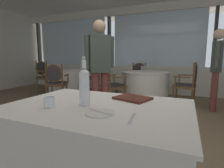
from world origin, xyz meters
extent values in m
plane|color=#756047|center=(0.00, 0.00, 0.00)|extent=(13.05, 13.05, 0.00)
cube|color=silver|center=(0.00, 3.41, 0.42)|extent=(10.04, 0.12, 0.85)
cube|color=silver|center=(0.00, 3.41, 2.59)|extent=(10.04, 0.12, 0.25)
cube|color=silver|center=(-3.15, 3.43, 1.66)|extent=(2.77, 0.02, 1.62)
cube|color=#333338|center=(-4.72, 3.41, 1.66)|extent=(0.08, 0.14, 1.62)
cube|color=silver|center=(0.00, 3.43, 1.66)|extent=(2.77, 0.02, 1.62)
cube|color=#333338|center=(-1.57, 3.41, 1.66)|extent=(0.08, 0.14, 1.62)
cube|color=#333338|center=(1.57, 3.41, 1.66)|extent=(0.08, 0.14, 1.62)
cube|color=white|center=(0.29, -1.05, 0.75)|extent=(1.37, 0.97, 0.02)
cube|color=white|center=(0.29, -1.05, 0.37)|extent=(1.33, 0.94, 0.74)
cylinder|color=silver|center=(0.40, -1.23, 0.76)|extent=(0.19, 0.19, 0.01)
cube|color=silver|center=(0.40, -1.23, 0.77)|extent=(0.19, 0.07, 0.00)
cube|color=silver|center=(0.62, -1.24, 0.76)|extent=(0.04, 0.19, 0.00)
cylinder|color=white|center=(0.20, -1.09, 0.88)|extent=(0.08, 0.08, 0.25)
cone|color=white|center=(0.20, -1.09, 1.02)|extent=(0.08, 0.08, 0.03)
cylinder|color=white|center=(0.20, -1.09, 1.07)|extent=(0.03, 0.03, 0.06)
sphere|color=silver|center=(0.20, -1.09, 1.11)|extent=(0.03, 0.03, 0.03)
cylinder|color=white|center=(0.01, -0.78, 0.76)|extent=(0.06, 0.06, 0.00)
cylinder|color=white|center=(0.01, -0.78, 0.81)|extent=(0.01, 0.01, 0.09)
cone|color=white|center=(0.01, -0.78, 0.91)|extent=(0.09, 0.09, 0.11)
cylinder|color=white|center=(0.00, -1.24, 0.79)|extent=(0.07, 0.07, 0.08)
cube|color=#512319|center=(0.48, -0.77, 0.77)|extent=(0.34, 0.30, 0.02)
cylinder|color=white|center=(-0.06, 2.28, 0.75)|extent=(1.22, 1.22, 0.02)
cylinder|color=white|center=(-0.06, 2.28, 0.37)|extent=(1.18, 1.18, 0.74)
cube|color=brown|center=(0.88, 2.15, 0.44)|extent=(0.52, 0.52, 0.05)
cube|color=#383333|center=(0.88, 2.15, 0.49)|extent=(0.48, 0.48, 0.04)
cylinder|color=brown|center=(0.65, 1.98, 0.21)|extent=(0.04, 0.04, 0.42)
cylinder|color=brown|center=(0.71, 2.37, 0.21)|extent=(0.04, 0.04, 0.42)
cylinder|color=brown|center=(1.05, 1.92, 0.21)|extent=(0.04, 0.04, 0.42)
cylinder|color=brown|center=(1.10, 2.32, 0.21)|extent=(0.04, 0.04, 0.42)
cylinder|color=brown|center=(1.05, 1.92, 0.74)|extent=(0.04, 0.04, 0.54)
cylinder|color=brown|center=(1.10, 2.32, 0.74)|extent=(0.04, 0.04, 0.54)
ellipsoid|color=#383333|center=(1.09, 2.12, 0.76)|extent=(0.10, 0.39, 0.45)
torus|color=brown|center=(1.09, 2.12, 0.76)|extent=(0.09, 0.46, 0.46)
cube|color=brown|center=(0.82, 1.90, 0.69)|extent=(0.37, 0.09, 0.03)
cylinder|color=brown|center=(0.69, 1.92, 0.58)|extent=(0.03, 0.03, 0.22)
cube|color=brown|center=(0.89, 2.40, 0.69)|extent=(0.37, 0.09, 0.03)
cylinder|color=brown|center=(0.75, 2.42, 0.58)|extent=(0.03, 0.03, 0.22)
cube|color=brown|center=(-0.42, 3.16, 0.44)|extent=(0.60, 0.60, 0.05)
cube|color=#383333|center=(-0.42, 3.16, 0.48)|extent=(0.55, 0.55, 0.04)
cylinder|color=brown|center=(-0.16, 3.05, 0.21)|extent=(0.04, 0.04, 0.41)
cylinder|color=brown|center=(-0.53, 2.90, 0.21)|extent=(0.04, 0.04, 0.41)
cylinder|color=brown|center=(-0.31, 3.42, 0.21)|extent=(0.04, 0.04, 0.41)
cylinder|color=brown|center=(-0.68, 3.27, 0.21)|extent=(0.04, 0.04, 0.41)
cylinder|color=brown|center=(-0.31, 3.42, 0.71)|extent=(0.04, 0.04, 0.50)
cylinder|color=brown|center=(-0.68, 3.27, 0.71)|extent=(0.04, 0.04, 0.50)
ellipsoid|color=#383333|center=(-0.50, 3.36, 0.73)|extent=(0.38, 0.19, 0.42)
torus|color=brown|center=(-0.50, 3.36, 0.73)|extent=(0.41, 0.19, 0.43)
cube|color=brown|center=(-0.18, 3.23, 0.68)|extent=(0.17, 0.35, 0.03)
cylinder|color=brown|center=(-0.13, 3.10, 0.57)|extent=(0.03, 0.03, 0.22)
cube|color=brown|center=(-0.64, 3.04, 0.68)|extent=(0.17, 0.35, 0.03)
cylinder|color=brown|center=(-0.59, 2.91, 0.57)|extent=(0.03, 0.03, 0.22)
cube|color=brown|center=(-0.64, 1.53, 0.44)|extent=(0.65, 0.65, 0.05)
cube|color=#383333|center=(-0.64, 1.53, 0.48)|extent=(0.59, 0.59, 0.04)
cylinder|color=brown|center=(-0.68, 1.81, 0.21)|extent=(0.04, 0.04, 0.42)
cylinder|color=brown|center=(-0.36, 1.56, 0.21)|extent=(0.04, 0.04, 0.42)
cylinder|color=brown|center=(-0.93, 1.49, 0.21)|extent=(0.04, 0.04, 0.42)
cylinder|color=brown|center=(-0.61, 1.25, 0.21)|extent=(0.04, 0.04, 0.42)
cylinder|color=brown|center=(-0.93, 1.49, 0.70)|extent=(0.04, 0.04, 0.48)
cylinder|color=brown|center=(-0.61, 1.25, 0.70)|extent=(0.04, 0.04, 0.48)
ellipsoid|color=#383333|center=(-0.78, 1.36, 0.73)|extent=(0.34, 0.28, 0.40)
torus|color=brown|center=(-0.78, 1.36, 0.73)|extent=(0.35, 0.28, 0.41)
cube|color=brown|center=(-0.83, 1.70, 0.69)|extent=(0.25, 0.31, 0.03)
cylinder|color=brown|center=(-0.74, 1.81, 0.58)|extent=(0.03, 0.03, 0.22)
cube|color=brown|center=(-0.43, 1.39, 0.69)|extent=(0.25, 0.31, 0.03)
cylinder|color=brown|center=(-0.35, 1.50, 0.58)|extent=(0.03, 0.03, 0.22)
cylinder|color=white|center=(-2.50, 2.16, 0.75)|extent=(1.02, 1.02, 0.02)
cylinder|color=white|center=(-2.50, 2.16, 0.37)|extent=(0.99, 0.99, 0.74)
cube|color=brown|center=(-3.34, 2.26, 0.45)|extent=(0.51, 0.51, 0.05)
cube|color=#383333|center=(-3.34, 2.26, 0.49)|extent=(0.47, 0.47, 0.04)
cylinder|color=brown|center=(-3.12, 2.43, 0.21)|extent=(0.04, 0.04, 0.42)
cylinder|color=brown|center=(-3.17, 2.03, 0.21)|extent=(0.04, 0.04, 0.42)
cylinder|color=brown|center=(-3.52, 2.48, 0.21)|extent=(0.04, 0.04, 0.42)
cylinder|color=brown|center=(-3.56, 2.08, 0.21)|extent=(0.04, 0.04, 0.42)
cylinder|color=brown|center=(-3.52, 2.48, 0.74)|extent=(0.04, 0.04, 0.53)
cylinder|color=brown|center=(-3.56, 2.08, 0.74)|extent=(0.04, 0.04, 0.53)
ellipsoid|color=#383333|center=(-3.56, 2.28, 0.77)|extent=(0.10, 0.39, 0.45)
torus|color=brown|center=(-3.56, 2.28, 0.77)|extent=(0.09, 0.46, 0.46)
cube|color=brown|center=(-3.29, 2.50, 0.69)|extent=(0.37, 0.08, 0.03)
cylinder|color=brown|center=(-3.15, 2.48, 0.58)|extent=(0.03, 0.03, 0.22)
cube|color=brown|center=(-3.35, 2.00, 0.69)|extent=(0.37, 0.08, 0.03)
cylinder|color=brown|center=(-3.21, 1.99, 0.58)|extent=(0.03, 0.03, 0.22)
cube|color=brown|center=(-2.16, 1.38, 0.42)|extent=(0.60, 0.60, 0.05)
cube|color=#383333|center=(-2.16, 1.38, 0.47)|extent=(0.56, 0.56, 0.04)
cylinder|color=brown|center=(-2.43, 1.48, 0.20)|extent=(0.04, 0.04, 0.40)
cylinder|color=brown|center=(-2.06, 1.64, 0.20)|extent=(0.04, 0.04, 0.40)
cylinder|color=brown|center=(-2.27, 1.11, 0.20)|extent=(0.04, 0.04, 0.40)
cylinder|color=brown|center=(-1.90, 1.27, 0.20)|extent=(0.04, 0.04, 0.40)
cylinder|color=brown|center=(-2.27, 1.11, 0.70)|extent=(0.04, 0.04, 0.51)
cylinder|color=brown|center=(-1.90, 1.27, 0.70)|extent=(0.04, 0.04, 0.51)
ellipsoid|color=#383333|center=(-2.08, 1.18, 0.73)|extent=(0.38, 0.20, 0.43)
torus|color=brown|center=(-2.08, 1.18, 0.73)|extent=(0.41, 0.20, 0.44)
cube|color=brown|center=(-2.40, 1.30, 0.67)|extent=(0.18, 0.35, 0.03)
cylinder|color=brown|center=(-2.46, 1.43, 0.56)|extent=(0.03, 0.03, 0.22)
cube|color=brown|center=(-1.94, 1.49, 0.67)|extent=(0.18, 0.35, 0.03)
cylinder|color=brown|center=(-2.00, 1.62, 0.56)|extent=(0.03, 0.03, 0.22)
cube|color=brown|center=(-1.99, 2.84, 0.43)|extent=(0.64, 0.64, 0.05)
cube|color=#383333|center=(-1.99, 2.84, 0.47)|extent=(0.59, 0.59, 0.04)
cylinder|color=brown|center=(-1.95, 2.56, 0.20)|extent=(0.04, 0.04, 0.40)
cylinder|color=brown|center=(-2.27, 2.80, 0.20)|extent=(0.04, 0.04, 0.40)
cylinder|color=brown|center=(-1.71, 2.88, 0.20)|extent=(0.04, 0.04, 0.40)
cylinder|color=brown|center=(-2.03, 3.12, 0.20)|extent=(0.04, 0.04, 0.40)
cylinder|color=brown|center=(-1.71, 2.88, 0.70)|extent=(0.04, 0.04, 0.49)
cylinder|color=brown|center=(-2.03, 3.12, 0.70)|extent=(0.04, 0.04, 0.49)
ellipsoid|color=#383333|center=(-1.86, 3.01, 0.72)|extent=(0.34, 0.27, 0.41)
torus|color=brown|center=(-1.86, 3.01, 0.72)|extent=(0.36, 0.28, 0.43)
cube|color=brown|center=(-1.80, 2.67, 0.67)|extent=(0.25, 0.32, 0.03)
cylinder|color=brown|center=(-1.89, 2.56, 0.56)|extent=(0.03, 0.03, 0.22)
cube|color=brown|center=(-2.21, 2.97, 0.67)|extent=(0.25, 0.32, 0.03)
cylinder|color=brown|center=(-2.29, 2.86, 0.56)|extent=(0.03, 0.03, 0.22)
cylinder|color=brown|center=(-0.57, 0.51, 0.43)|extent=(0.13, 0.13, 0.85)
cylinder|color=brown|center=(-0.44, 0.63, 0.43)|extent=(0.13, 0.13, 0.85)
cube|color=#424C42|center=(-0.51, 0.57, 1.17)|extent=(0.40, 0.39, 0.64)
sphere|color=tan|center=(-0.51, 0.57, 1.64)|extent=(0.22, 0.22, 0.22)
cylinder|color=#424C42|center=(-0.67, 0.42, 1.21)|extent=(0.09, 0.09, 0.54)
cylinder|color=#424C42|center=(-0.34, 0.71, 1.21)|extent=(0.09, 0.09, 0.54)
cylinder|color=brown|center=(1.45, 1.89, 0.41)|extent=(0.13, 0.13, 0.82)
cylinder|color=brown|center=(1.48, 2.07, 0.41)|extent=(0.13, 0.13, 0.82)
cube|color=#424C42|center=(1.47, 1.98, 1.13)|extent=(0.25, 0.39, 0.62)
sphere|color=beige|center=(1.47, 1.98, 1.58)|extent=(0.21, 0.21, 0.21)
cylinder|color=#424C42|center=(1.43, 1.77, 1.16)|extent=(0.09, 0.09, 0.53)
cylinder|color=#424C42|center=(1.50, 2.20, 1.16)|extent=(0.09, 0.09, 0.53)
camera|label=1|loc=(0.90, -2.21, 1.11)|focal=28.22mm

